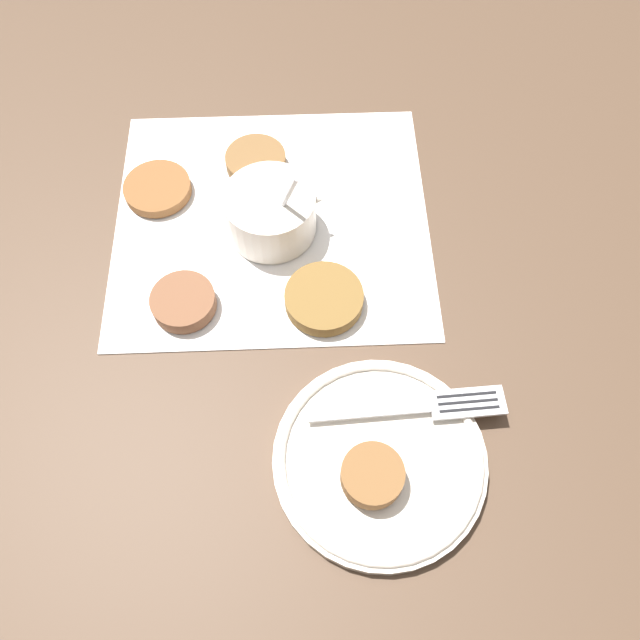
{
  "coord_description": "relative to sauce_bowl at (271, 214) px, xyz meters",
  "views": [
    {
      "loc": [
        0.02,
        -0.43,
        0.58
      ],
      "look_at": [
        0.03,
        -0.14,
        0.02
      ],
      "focal_mm": 35.0,
      "sensor_mm": 36.0,
      "label": 1
    }
  ],
  "objects": [
    {
      "name": "fritter_on_plate",
      "position": [
        0.08,
        -0.29,
        0.0
      ],
      "size": [
        0.06,
        0.06,
        0.02
      ],
      "color": "brown",
      "rests_on": "serving_plate"
    },
    {
      "name": "fritter_3",
      "position": [
        -0.02,
        0.09,
        -0.02
      ],
      "size": [
        0.07,
        0.07,
        0.02
      ],
      "color": "brown",
      "rests_on": "napkin"
    },
    {
      "name": "fritter_0",
      "position": [
        -0.13,
        0.06,
        -0.02
      ],
      "size": [
        0.08,
        0.08,
        0.01
      ],
      "color": "brown",
      "rests_on": "napkin"
    },
    {
      "name": "fork",
      "position": [
        0.14,
        -0.23,
        -0.01
      ],
      "size": [
        0.19,
        0.03,
        0.0
      ],
      "color": "silver",
      "rests_on": "serving_plate"
    },
    {
      "name": "fritter_2",
      "position": [
        0.05,
        -0.1,
        -0.02
      ],
      "size": [
        0.08,
        0.08,
        0.02
      ],
      "color": "brown",
      "rests_on": "napkin"
    },
    {
      "name": "serving_plate",
      "position": [
        0.09,
        -0.27,
        -0.02
      ],
      "size": [
        0.2,
        0.2,
        0.02
      ],
      "color": "silver",
      "rests_on": "ground_plane"
    },
    {
      "name": "ground_plane",
      "position": [
        0.02,
        0.01,
        -0.03
      ],
      "size": [
        4.0,
        4.0,
        0.0
      ],
      "primitive_type": "plane",
      "color": "#4C3828"
    },
    {
      "name": "sauce_bowl",
      "position": [
        0.0,
        0.0,
        0.0
      ],
      "size": [
        0.11,
        0.1,
        0.11
      ],
      "color": "silver",
      "rests_on": "napkin"
    },
    {
      "name": "napkin",
      "position": [
        -0.0,
        0.01,
        -0.03
      ],
      "size": [
        0.36,
        0.33,
        0.0
      ],
      "color": "white",
      "rests_on": "ground_plane"
    },
    {
      "name": "fritter_1",
      "position": [
        -0.09,
        -0.1,
        -0.02
      ],
      "size": [
        0.07,
        0.07,
        0.02
      ],
      "color": "brown",
      "rests_on": "napkin"
    }
  ]
}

